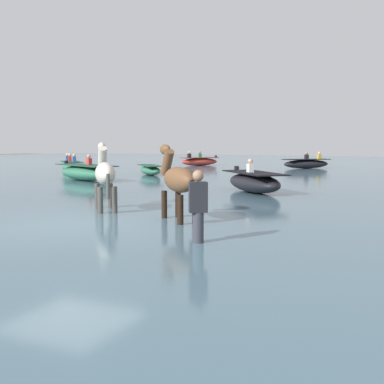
{
  "coord_description": "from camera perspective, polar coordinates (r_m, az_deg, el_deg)",
  "views": [
    {
      "loc": [
        6.99,
        -8.43,
        2.13
      ],
      "look_at": [
        1.46,
        3.04,
        0.83
      ],
      "focal_mm": 46.58,
      "sensor_mm": 36.0,
      "label": 1
    }
  ],
  "objects": [
    {
      "name": "boat_near_port",
      "position": [
        34.22,
        12.96,
        3.19
      ],
      "size": [
        3.11,
        3.07,
        1.11
      ],
      "color": "black",
      "rests_on": "water_surface"
    },
    {
      "name": "ground_plane",
      "position": [
        11.16,
        -13.75,
        -5.37
      ],
      "size": [
        120.0,
        120.0,
        0.0
      ],
      "primitive_type": "plane",
      "color": "#666051"
    },
    {
      "name": "boat_far_offshore",
      "position": [
        30.39,
        -13.63,
        2.87
      ],
      "size": [
        2.85,
        2.78,
        1.1
      ],
      "color": "#337556",
      "rests_on": "water_surface"
    },
    {
      "name": "horse_lead_bay",
      "position": [
        11.31,
        -1.64,
        1.19
      ],
      "size": [
        1.65,
        1.49,
        2.06
      ],
      "color": "brown",
      "rests_on": "ground"
    },
    {
      "name": "water_surface",
      "position": [
        19.81,
        4.92,
        0.1
      ],
      "size": [
        90.0,
        90.0,
        0.33
      ],
      "primitive_type": "cube",
      "color": "#476675",
      "rests_on": "ground"
    },
    {
      "name": "boat_distant_west",
      "position": [
        17.78,
        7.1,
        1.13
      ],
      "size": [
        3.22,
        3.35,
        1.19
      ],
      "color": "black",
      "rests_on": "water_surface"
    },
    {
      "name": "person_onlooker_left",
      "position": [
        8.82,
        0.71,
        -2.42
      ],
      "size": [
        0.38,
        0.34,
        1.63
      ],
      "color": "#383842",
      "rests_on": "ground"
    },
    {
      "name": "boat_mid_outer",
      "position": [
        23.55,
        -12.08,
        2.19
      ],
      "size": [
        4.16,
        2.73,
        1.2
      ],
      "color": "#337556",
      "rests_on": "water_surface"
    },
    {
      "name": "boat_far_inshore",
      "position": [
        37.3,
        0.86,
        3.52
      ],
      "size": [
        2.56,
        3.05,
        1.08
      ],
      "color": "#BC382D",
      "rests_on": "water_surface"
    },
    {
      "name": "boat_distant_east",
      "position": [
        26.88,
        -4.79,
        2.52
      ],
      "size": [
        2.58,
        2.65,
        0.53
      ],
      "color": "#337556",
      "rests_on": "water_surface"
    },
    {
      "name": "horse_trailing_pinto",
      "position": [
        13.17,
        -9.94,
        1.88
      ],
      "size": [
        1.52,
        1.69,
        2.11
      ],
      "color": "beige",
      "rests_on": "ground"
    }
  ]
}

